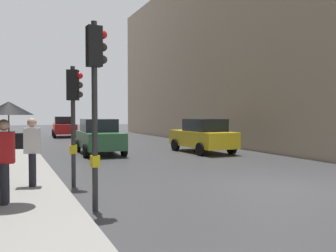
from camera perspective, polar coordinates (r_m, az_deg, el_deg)
The scene contains 10 objects.
ground_plane at distance 10.90m, azimuth 16.37°, elevation -8.99°, with size 120.00×120.00×0.00m, color #38383A.
sidewalk_kerb at distance 14.37m, azimuth -22.70°, elevation -6.09°, with size 2.53×40.00×0.16m, color gray.
building_facade_right at distance 30.39m, azimuth 14.29°, elevation 9.84°, with size 12.00×32.11×12.49m, color gray.
traffic_light_near_right at distance 10.69m, azimuth -14.13°, elevation 3.28°, with size 0.45×0.34×3.35m.
traffic_light_near_left at distance 7.99m, azimuth -10.98°, elevation 6.75°, with size 0.44×0.27×3.96m.
car_yellow_taxi at distance 19.59m, azimuth 5.34°, elevation -1.49°, with size 2.15×4.27×1.76m.
car_green_estate at distance 19.15m, azimuth -10.38°, elevation -1.59°, with size 2.13×4.26×1.76m.
car_red_sedan at distance 33.61m, azimuth -15.48°, elevation -0.11°, with size 2.26×4.32×1.76m.
pedestrian_with_umbrella at distance 8.48m, azimuth -23.26°, elevation 0.35°, with size 1.00×1.00×2.14m.
pedestrian_with_black_backpack at distance 10.36m, azimuth -20.21°, elevation -3.10°, with size 0.64×0.39×1.77m.
Camera 1 is at (-6.84, -8.24, 2.06)m, focal length 40.06 mm.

